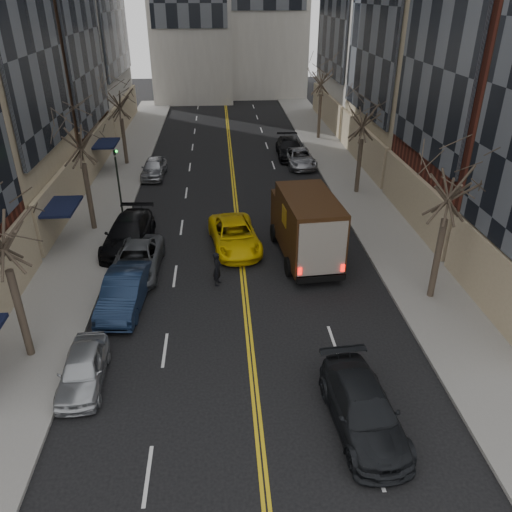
{
  "coord_description": "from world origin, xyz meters",
  "views": [
    {
      "loc": [
        -0.98,
        -8.42,
        13.0
      ],
      "look_at": [
        0.52,
        11.76,
        2.2
      ],
      "focal_mm": 35.0,
      "sensor_mm": 36.0,
      "label": 1
    }
  ],
  "objects_px": {
    "observer_sedan": "(363,409)",
    "taxi": "(235,235)",
    "ups_truck": "(306,226)",
    "pedestrian": "(217,269)"
  },
  "relations": [
    {
      "from": "ups_truck",
      "to": "observer_sedan",
      "type": "height_order",
      "value": "ups_truck"
    },
    {
      "from": "observer_sedan",
      "to": "ups_truck",
      "type": "bearing_deg",
      "value": 85.58
    },
    {
      "from": "ups_truck",
      "to": "pedestrian",
      "type": "distance_m",
      "value": 5.47
    },
    {
      "from": "pedestrian",
      "to": "observer_sedan",
      "type": "bearing_deg",
      "value": -136.62
    },
    {
      "from": "ups_truck",
      "to": "pedestrian",
      "type": "xyz_separation_m",
      "value": [
        -4.76,
        -2.5,
        -1.01
      ]
    },
    {
      "from": "taxi",
      "to": "ups_truck",
      "type": "bearing_deg",
      "value": -28.3
    },
    {
      "from": "observer_sedan",
      "to": "taxi",
      "type": "relative_size",
      "value": 0.95
    },
    {
      "from": "observer_sedan",
      "to": "taxi",
      "type": "xyz_separation_m",
      "value": [
        -3.78,
        13.56,
        0.02
      ]
    },
    {
      "from": "pedestrian",
      "to": "ups_truck",
      "type": "bearing_deg",
      "value": -45.37
    },
    {
      "from": "ups_truck",
      "to": "taxi",
      "type": "height_order",
      "value": "ups_truck"
    }
  ]
}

